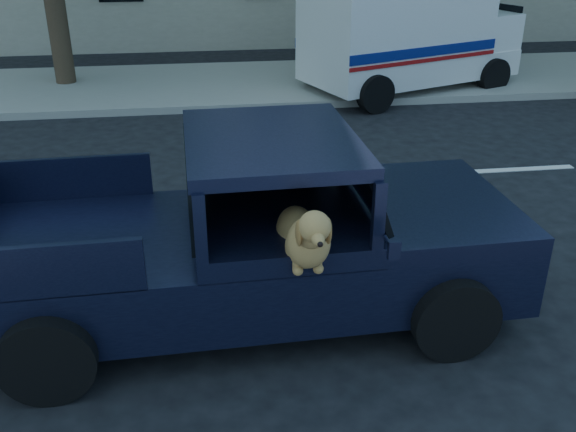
# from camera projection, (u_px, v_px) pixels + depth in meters

# --- Properties ---
(ground) EXTENTS (120.00, 120.00, 0.00)m
(ground) POSITION_uv_depth(u_px,v_px,m) (311.00, 309.00, 6.57)
(ground) COLOR black
(ground) RESTS_ON ground
(far_sidewalk) EXTENTS (60.00, 4.00, 0.15)m
(far_sidewalk) POSITION_uv_depth(u_px,v_px,m) (243.00, 84.00, 14.75)
(far_sidewalk) COLOR gray
(far_sidewalk) RESTS_ON ground
(lane_stripes) EXTENTS (21.60, 0.14, 0.01)m
(lane_stripes) POSITION_uv_depth(u_px,v_px,m) (402.00, 176.00, 9.85)
(lane_stripes) COLOR silver
(lane_stripes) RESTS_ON ground
(pickup_truck) EXTENTS (5.24, 2.70, 1.86)m
(pickup_truck) POSITION_uv_depth(u_px,v_px,m) (239.00, 258.00, 6.25)
(pickup_truck) COLOR black
(pickup_truck) RESTS_ON ground
(mail_truck) EXTENTS (5.05, 3.64, 2.52)m
(mail_truck) POSITION_uv_depth(u_px,v_px,m) (407.00, 42.00, 13.93)
(mail_truck) COLOR silver
(mail_truck) RESTS_ON ground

